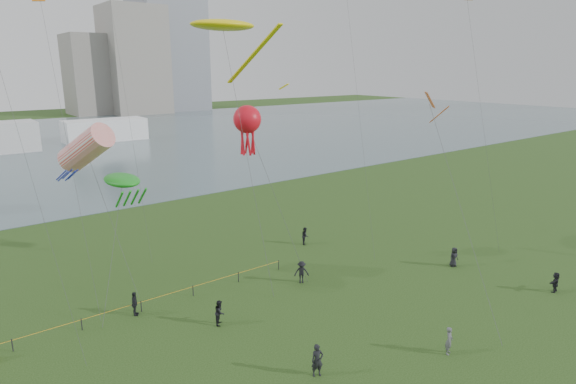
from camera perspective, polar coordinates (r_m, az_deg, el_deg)
ground_plane at (r=31.03m, az=11.94°, el=-18.29°), size 400.00×400.00×0.00m
lake at (r=119.39m, az=-27.46°, el=4.92°), size 400.00×120.00×0.08m
building_mid at (r=190.40m, az=-17.75°, el=14.61°), size 20.00×20.00×38.00m
building_low at (r=191.76m, az=-22.28°, el=12.73°), size 16.00×18.00×28.00m
pavilion_right at (r=120.34m, az=-20.85°, el=6.87°), size 18.00×7.00×5.00m
fence at (r=34.82m, az=-26.75°, el=-14.71°), size 24.07×0.07×1.05m
kite_flyer at (r=31.53m, az=18.55°, el=-16.35°), size 0.75×0.65×1.73m
spectator_a at (r=33.31m, az=-8.08°, el=-13.94°), size 1.03×1.05×1.71m
spectator_b at (r=38.71m, az=1.62°, el=-9.47°), size 1.35×1.19×1.82m
spectator_c at (r=35.65m, az=-17.72°, el=-12.50°), size 0.89×1.09×1.73m
spectator_d at (r=44.12m, az=19.06°, el=-7.28°), size 0.92×0.68×1.71m
spectator_e at (r=42.52m, az=29.12°, el=-9.31°), size 1.52×0.66×1.59m
spectator_f at (r=28.25m, az=3.49°, el=-19.30°), size 0.81×0.67×1.90m
spectator_g at (r=46.81m, az=2.05°, el=-5.21°), size 1.01×1.04×1.69m
kite_stingray at (r=40.41m, az=-7.66°, el=18.94°), size 5.52×10.20×20.33m
kite_windsock at (r=38.86m, az=-22.81°, el=4.80°), size 4.37×7.12×12.85m
kite_creature at (r=36.89m, az=-19.08°, el=1.30°), size 4.68×6.33×9.16m
kite_octopus at (r=39.50m, az=-4.85°, el=8.48°), size 2.78×7.04×13.73m
kite_delta at (r=36.98m, az=16.90°, el=9.11°), size 4.25×9.97×14.93m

